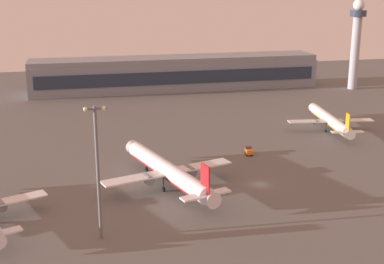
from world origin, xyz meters
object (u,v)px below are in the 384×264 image
at_px(cargo_loader, 249,151).
at_px(apron_light_central, 98,166).
at_px(airplane_taxiway_distant, 330,120).
at_px(control_tower, 356,38).
at_px(airplane_mid_apron, 168,171).

distance_m(cargo_loader, apron_light_central, 68.46).
height_order(cargo_loader, apron_light_central, apron_light_central).
bearing_deg(cargo_loader, airplane_taxiway_distant, 36.43).
height_order(control_tower, airplane_mid_apron, control_tower).
distance_m(control_tower, airplane_mid_apron, 161.03).
relative_size(airplane_mid_apron, airplane_taxiway_distant, 1.14).
bearing_deg(control_tower, apron_light_central, -134.96).
bearing_deg(control_tower, airplane_mid_apron, -136.49).
relative_size(control_tower, apron_light_central, 1.56).
bearing_deg(airplane_mid_apron, apron_light_central, -143.45).
xyz_separation_m(airplane_taxiway_distant, apron_light_central, (-86.24, -65.48, 12.23)).
bearing_deg(control_tower, cargo_loader, -134.10).
distance_m(control_tower, apron_light_central, 190.89).
bearing_deg(airplane_taxiway_distant, airplane_mid_apron, -140.81).
bearing_deg(airplane_mid_apron, cargo_loader, 19.00).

